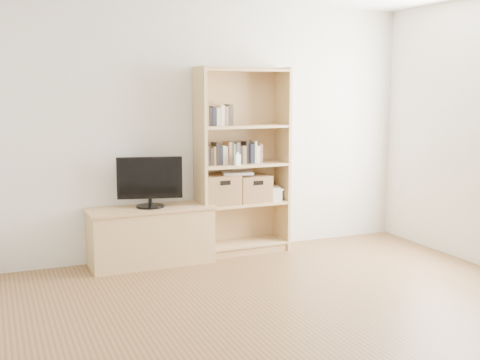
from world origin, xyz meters
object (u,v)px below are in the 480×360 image
tv_stand (151,237)px  basket_left (220,190)px  laptop (237,173)px  baby_monitor (237,160)px  television (150,182)px  bookshelf (243,161)px  basket_right (253,188)px

tv_stand → basket_left: (0.75, 0.04, 0.42)m
tv_stand → laptop: size_ratio=3.85×
basket_left → baby_monitor: bearing=-33.5°
basket_left → laptop: bearing=-3.3°
television → laptop: television is taller
bookshelf → television: size_ratio=3.07×
tv_stand → bookshelf: bookshelf is taller
tv_stand → bookshelf: 1.23m
bookshelf → laptop: bearing=-165.0°
baby_monitor → laptop: (0.04, 0.09, -0.15)m
laptop → tv_stand: bearing=-164.7°
baby_monitor → basket_left: 0.36m
basket_right → laptop: bearing=-173.9°
bookshelf → basket_left: bearing=-178.8°
television → basket_left: (0.75, 0.04, -0.13)m
baby_monitor → basket_left: baby_monitor is taller
bookshelf → basket_right: bookshelf is taller
baby_monitor → basket_left: size_ratio=0.30×
basket_left → laptop: (0.19, -0.01, 0.16)m
basket_left → bookshelf: bearing=1.9°
baby_monitor → basket_right: bearing=15.6°
television → tv_stand: bearing=0.0°
television → basket_left: 0.76m
bookshelf → basket_left: size_ratio=5.26×
bookshelf → television: bearing=-178.3°
baby_monitor → basket_right: (0.22, 0.11, -0.33)m
basket_left → laptop: laptop is taller
bookshelf → baby_monitor: bookshelf is taller
bookshelf → laptop: bookshelf is taller
bookshelf → television: bookshelf is taller
bookshelf → tv_stand: bearing=-178.3°
television → basket_right: size_ratio=1.87×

